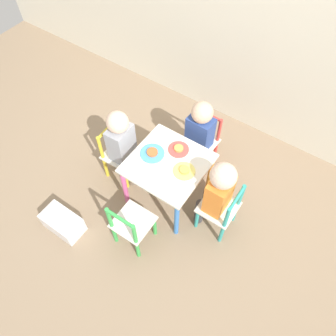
{
  "coord_description": "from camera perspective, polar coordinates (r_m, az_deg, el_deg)",
  "views": [
    {
      "loc": [
        0.78,
        -1.14,
        2.37
      ],
      "look_at": [
        0.0,
        0.0,
        0.4
      ],
      "focal_mm": 35.0,
      "sensor_mm": 36.0,
      "label": 1
    }
  ],
  "objects": [
    {
      "name": "ground_plane",
      "position": [
        2.74,
        0.0,
        -4.73
      ],
      "size": [
        6.0,
        6.0,
        0.0
      ],
      "primitive_type": "plane",
      "color": "#8C755B"
    },
    {
      "name": "kids_table",
      "position": [
        2.41,
        0.0,
        -0.08
      ],
      "size": [
        0.54,
        0.54,
        0.47
      ],
      "color": "silver",
      "rests_on": "ground_plane"
    },
    {
      "name": "chair_red",
      "position": [
        2.77,
        5.81,
        4.61
      ],
      "size": [
        0.27,
        0.27,
        0.51
      ],
      "rotation": [
        0.0,
        0.0,
        -0.04
      ],
      "color": "silver",
      "rests_on": "ground_plane"
    },
    {
      "name": "chair_teal",
      "position": [
        2.43,
        9.21,
        -7.14
      ],
      "size": [
        0.26,
        0.26,
        0.51
      ],
      "rotation": [
        0.0,
        0.0,
        -1.57
      ],
      "color": "silver",
      "rests_on": "ground_plane"
    },
    {
      "name": "chair_yellow",
      "position": [
        2.7,
        -8.47,
        2.48
      ],
      "size": [
        0.27,
        0.27,
        0.51
      ],
      "rotation": [
        0.0,
        0.0,
        -4.67
      ],
      "color": "silver",
      "rests_on": "ground_plane"
    },
    {
      "name": "chair_green",
      "position": [
        2.36,
        -6.41,
        -9.88
      ],
      "size": [
        0.26,
        0.26,
        0.51
      ],
      "rotation": [
        0.0,
        0.0,
        -3.13
      ],
      "color": "silver",
      "rests_on": "ground_plane"
    },
    {
      "name": "child_back",
      "position": [
        2.59,
        5.41,
        6.35
      ],
      "size": [
        0.21,
        0.22,
        0.71
      ],
      "rotation": [
        0.0,
        0.0,
        -0.04
      ],
      "color": "#7A6B5B",
      "rests_on": "ground_plane"
    },
    {
      "name": "child_right",
      "position": [
        2.26,
        8.6,
        -3.96
      ],
      "size": [
        0.22,
        0.2,
        0.74
      ],
      "rotation": [
        0.0,
        0.0,
        -1.57
      ],
      "color": "#38383D",
      "rests_on": "ground_plane"
    },
    {
      "name": "child_left",
      "position": [
        2.53,
        -7.9,
        4.55
      ],
      "size": [
        0.22,
        0.21,
        0.73
      ],
      "rotation": [
        0.0,
        0.0,
        -4.67
      ],
      "color": "#7A6B5B",
      "rests_on": "ground_plane"
    },
    {
      "name": "plate_back",
      "position": [
        2.41,
        1.87,
        3.3
      ],
      "size": [
        0.15,
        0.15,
        0.03
      ],
      "color": "#E54C47",
      "rests_on": "kids_table"
    },
    {
      "name": "plate_right",
      "position": [
        2.3,
        2.86,
        -0.49
      ],
      "size": [
        0.16,
        0.16,
        0.03
      ],
      "color": "#EADB66",
      "rests_on": "kids_table"
    },
    {
      "name": "plate_left",
      "position": [
        2.39,
        -2.75,
        2.62
      ],
      "size": [
        0.18,
        0.18,
        0.03
      ],
      "color": "#4C9EE0",
      "rests_on": "kids_table"
    },
    {
      "name": "storage_bin",
      "position": [
        2.66,
        -17.83,
        -9.05
      ],
      "size": [
        0.3,
        0.18,
        0.17
      ],
      "color": "silver",
      "rests_on": "ground_plane"
    }
  ]
}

